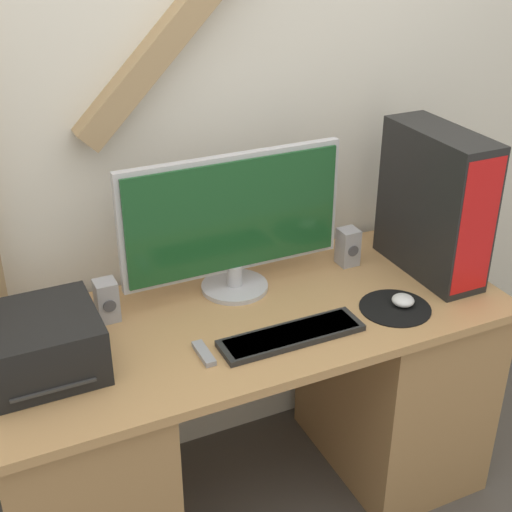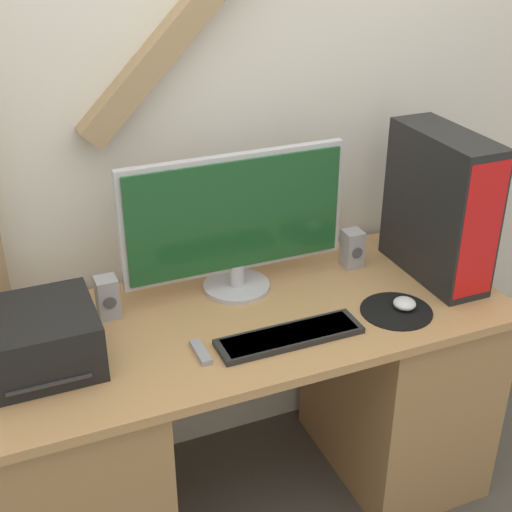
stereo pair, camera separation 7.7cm
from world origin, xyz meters
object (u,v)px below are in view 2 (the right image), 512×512
mouse (405,303)px  printer (39,340)px  speaker_right (352,249)px  monitor (235,220)px  speaker_left (108,297)px  computer_tower (440,206)px  keyboard (290,336)px  remote_control (201,352)px

mouse → printer: printer is taller
printer → speaker_right: size_ratio=2.38×
monitor → speaker_left: (-0.42, -0.01, -0.18)m
mouse → printer: 1.09m
speaker_left → speaker_right: size_ratio=1.00×
speaker_left → speaker_right: bearing=-0.1°
printer → speaker_right: bearing=9.2°
mouse → speaker_right: (-0.01, 0.32, 0.04)m
computer_tower → monitor: bearing=166.0°
keyboard → mouse: bearing=1.5°
computer_tower → mouse: bearing=-143.1°
printer → remote_control: size_ratio=2.67×
monitor → printer: bearing=-164.1°
printer → keyboard: bearing=-12.6°
monitor → remote_control: bearing=-126.4°
speaker_right → remote_control: bearing=-155.4°
monitor → speaker_left: monitor is taller
mouse → speaker_left: bearing=159.7°
keyboard → printer: printer is taller
speaker_left → remote_control: size_ratio=1.12×
printer → speaker_right: printer is taller
mouse → printer: size_ratio=0.23×
keyboard → mouse: 0.40m
printer → remote_control: bearing=-16.7°
printer → computer_tower: bearing=0.9°
mouse → computer_tower: 0.35m
monitor → remote_control: (-0.23, -0.31, -0.24)m
speaker_left → monitor: bearing=1.1°
monitor → keyboard: (0.04, -0.34, -0.24)m
monitor → computer_tower: size_ratio=1.48×
monitor → computer_tower: (0.65, -0.16, 0.00)m
speaker_right → keyboard: bearing=-140.0°
keyboard → speaker_right: (0.39, 0.33, 0.06)m
remote_control → speaker_left: bearing=122.8°
speaker_left → mouse: bearing=-20.3°
remote_control → printer: bearing=163.3°
speaker_left → speaker_right: 0.85m
speaker_left → remote_control: speaker_left is taller
keyboard → speaker_left: size_ratio=3.34×
printer → monitor: bearing=15.9°
keyboard → computer_tower: (0.62, 0.17, 0.24)m
computer_tower → printer: 1.31m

